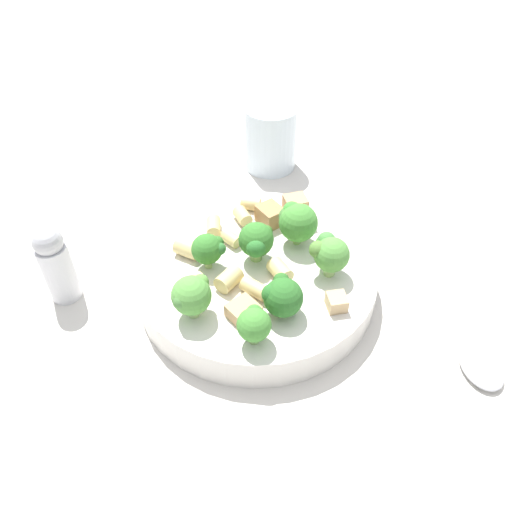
# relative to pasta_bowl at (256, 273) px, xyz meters

# --- Properties ---
(ground_plane) EXTENTS (2.00, 2.00, 0.00)m
(ground_plane) POSITION_rel_pasta_bowl_xyz_m (0.00, 0.00, -0.02)
(ground_plane) COLOR beige
(pasta_bowl) EXTENTS (0.24, 0.24, 0.04)m
(pasta_bowl) POSITION_rel_pasta_bowl_xyz_m (0.00, 0.00, 0.00)
(pasta_bowl) COLOR silver
(pasta_bowl) RESTS_ON ground_plane
(broccoli_floret_0) EXTENTS (0.03, 0.04, 0.04)m
(broccoli_floret_0) POSITION_rel_pasta_bowl_xyz_m (0.00, 0.01, 0.04)
(broccoli_floret_0) COLOR #84AD60
(broccoli_floret_0) RESTS_ON pasta_bowl
(broccoli_floret_1) EXTENTS (0.04, 0.04, 0.05)m
(broccoli_floret_1) POSITION_rel_pasta_bowl_xyz_m (0.04, 0.03, 0.04)
(broccoli_floret_1) COLOR #93B766
(broccoli_floret_1) RESTS_ON pasta_bowl
(broccoli_floret_2) EXTENTS (0.04, 0.04, 0.04)m
(broccoli_floret_2) POSITION_rel_pasta_bowl_xyz_m (0.07, -0.01, 0.04)
(broccoli_floret_2) COLOR #9EC175
(broccoli_floret_2) RESTS_ON pasta_bowl
(broccoli_floret_3) EXTENTS (0.03, 0.03, 0.04)m
(broccoli_floret_3) POSITION_rel_pasta_bowl_xyz_m (-0.05, -0.01, 0.04)
(broccoli_floret_3) COLOR #93B766
(broccoli_floret_3) RESTS_ON pasta_bowl
(broccoli_floret_4) EXTENTS (0.04, 0.04, 0.04)m
(broccoli_floret_4) POSITION_rel_pasta_bowl_xyz_m (0.02, -0.06, 0.04)
(broccoli_floret_4) COLOR #9EC175
(broccoli_floret_4) RESTS_ON pasta_bowl
(broccoli_floret_5) EXTENTS (0.03, 0.03, 0.04)m
(broccoli_floret_5) POSITION_rel_pasta_bowl_xyz_m (-0.00, -0.10, 0.04)
(broccoli_floret_5) COLOR #84AD60
(broccoli_floret_5) RESTS_ON pasta_bowl
(broccoli_floret_6) EXTENTS (0.04, 0.04, 0.04)m
(broccoli_floret_6) POSITION_rel_pasta_bowl_xyz_m (-0.06, -0.07, 0.04)
(broccoli_floret_6) COLOR #9EC175
(broccoli_floret_6) RESTS_ON pasta_bowl
(rigatoni_0) EXTENTS (0.02, 0.02, 0.01)m
(rigatoni_0) POSITION_rel_pasta_bowl_xyz_m (-0.05, 0.05, 0.02)
(rigatoni_0) COLOR #E0C67F
(rigatoni_0) RESTS_ON pasta_bowl
(rigatoni_1) EXTENTS (0.02, 0.03, 0.01)m
(rigatoni_1) POSITION_rel_pasta_bowl_xyz_m (-0.02, 0.07, 0.02)
(rigatoni_1) COLOR #E0C67F
(rigatoni_1) RESTS_ON pasta_bowl
(rigatoni_2) EXTENTS (0.03, 0.03, 0.02)m
(rigatoni_2) POSITION_rel_pasta_bowl_xyz_m (-0.07, 0.01, 0.02)
(rigatoni_2) COLOR #E0C67F
(rigatoni_2) RESTS_ON pasta_bowl
(rigatoni_3) EXTENTS (0.03, 0.03, 0.02)m
(rigatoni_3) POSITION_rel_pasta_bowl_xyz_m (0.02, -0.02, 0.02)
(rigatoni_3) COLOR #E0C67F
(rigatoni_3) RESTS_ON pasta_bowl
(rigatoni_4) EXTENTS (0.02, 0.02, 0.01)m
(rigatoni_4) POSITION_rel_pasta_bowl_xyz_m (-0.03, 0.03, 0.02)
(rigatoni_4) COLOR #E0C67F
(rigatoni_4) RESTS_ON pasta_bowl
(rigatoni_5) EXTENTS (0.03, 0.03, 0.01)m
(rigatoni_5) POSITION_rel_pasta_bowl_xyz_m (-0.00, -0.04, 0.02)
(rigatoni_5) COLOR #E0C67F
(rigatoni_5) RESTS_ON pasta_bowl
(rigatoni_6) EXTENTS (0.03, 0.03, 0.02)m
(rigatoni_6) POSITION_rel_pasta_bowl_xyz_m (-0.03, -0.03, 0.02)
(rigatoni_6) COLOR #E0C67F
(rigatoni_6) RESTS_ON pasta_bowl
(rigatoni_7) EXTENTS (0.03, 0.03, 0.02)m
(rigatoni_7) POSITION_rel_pasta_bowl_xyz_m (-0.06, -0.04, 0.02)
(rigatoni_7) COLOR #E0C67F
(rigatoni_7) RESTS_ON pasta_bowl
(rigatoni_8) EXTENTS (0.02, 0.02, 0.01)m
(rigatoni_8) POSITION_rel_pasta_bowl_xyz_m (-0.01, 0.09, 0.02)
(rigatoni_8) COLOR #E0C67F
(rigatoni_8) RESTS_ON pasta_bowl
(chicken_chunk_0) EXTENTS (0.03, 0.03, 0.02)m
(chicken_chunk_0) POSITION_rel_pasta_bowl_xyz_m (0.04, 0.08, 0.02)
(chicken_chunk_0) COLOR tan
(chicken_chunk_0) RESTS_ON pasta_bowl
(chicken_chunk_1) EXTENTS (0.02, 0.02, 0.01)m
(chicken_chunk_1) POSITION_rel_pasta_bowl_xyz_m (0.05, 0.06, 0.02)
(chicken_chunk_1) COLOR tan
(chicken_chunk_1) RESTS_ON pasta_bowl
(chicken_chunk_2) EXTENTS (0.02, 0.02, 0.01)m
(chicken_chunk_2) POSITION_rel_pasta_bowl_xyz_m (0.07, -0.06, 0.02)
(chicken_chunk_2) COLOR tan
(chicken_chunk_2) RESTS_ON pasta_bowl
(chicken_chunk_3) EXTENTS (0.04, 0.04, 0.01)m
(chicken_chunk_3) POSITION_rel_pasta_bowl_xyz_m (-0.01, -0.07, 0.02)
(chicken_chunk_3) COLOR tan
(chicken_chunk_3) RESTS_ON pasta_bowl
(chicken_chunk_4) EXTENTS (0.03, 0.04, 0.02)m
(chicken_chunk_4) POSITION_rel_pasta_bowl_xyz_m (0.01, 0.06, 0.02)
(chicken_chunk_4) COLOR #A87A4C
(chicken_chunk_4) RESTS_ON pasta_bowl
(drinking_glass) EXTENTS (0.07, 0.07, 0.09)m
(drinking_glass) POSITION_rel_pasta_bowl_xyz_m (0.02, 0.23, 0.02)
(drinking_glass) COLOR silver
(drinking_glass) RESTS_ON ground_plane
(pepper_shaker) EXTENTS (0.03, 0.03, 0.09)m
(pepper_shaker) POSITION_rel_pasta_bowl_xyz_m (-0.20, -0.01, 0.02)
(pepper_shaker) COLOR silver
(pepper_shaker) RESTS_ON ground_plane
(spoon) EXTENTS (0.04, 0.16, 0.01)m
(spoon) POSITION_rel_pasta_bowl_xyz_m (0.20, -0.08, -0.02)
(spoon) COLOR silver
(spoon) RESTS_ON ground_plane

